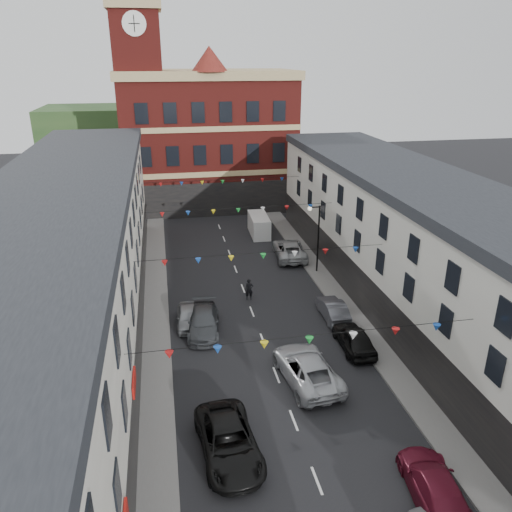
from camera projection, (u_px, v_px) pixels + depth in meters
ground at (276, 375)px, 29.29m from camera, size 160.00×160.00×0.00m
pavement_left at (157, 367)px, 29.89m from camera, size 1.80×64.00×0.15m
pavement_right at (373, 344)px, 32.28m from camera, size 1.80×64.00×0.15m
terrace_left at (55, 303)px, 26.17m from camera, size 8.40×56.00×10.70m
terrace_right at (462, 278)px, 30.44m from camera, size 8.40×56.00×9.70m
civic_building at (208, 138)px, 60.88m from camera, size 20.60×13.30×18.50m
clock_tower at (140, 81)px, 54.37m from camera, size 5.60×5.60×30.00m
distant_hill at (170, 137)px, 83.29m from camera, size 40.00×14.00×10.00m
street_lamp at (316, 230)px, 41.75m from camera, size 1.10×0.36×6.00m
car_left_c at (229, 441)px, 23.16m from camera, size 2.98×5.74×1.55m
car_left_d at (204, 322)px, 33.70m from camera, size 2.61×5.26×1.47m
car_left_e at (188, 317)px, 34.52m from camera, size 1.66×3.84×1.29m
car_right_c at (434, 486)px, 20.82m from camera, size 2.68×5.20×1.44m
car_right_d at (354, 338)px, 31.67m from camera, size 1.87×4.47×1.51m
car_right_e at (333, 309)px, 35.50m from camera, size 1.51×4.18×1.37m
car_right_f at (290, 250)px, 46.17m from camera, size 3.12×5.92×1.59m
moving_car at (307, 368)px, 28.55m from camera, size 3.33×6.13×1.63m
white_van at (259, 225)px, 52.12m from camera, size 1.98×4.73×2.06m
pedestrian at (249, 289)px, 38.12m from camera, size 0.66×0.48×1.70m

